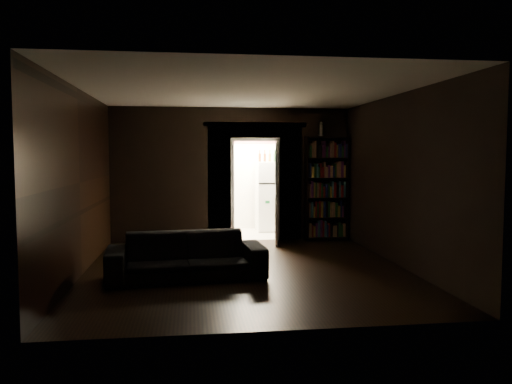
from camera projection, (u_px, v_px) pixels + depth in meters
The scene contains 9 objects.
ground at pixel (246, 270), 7.86m from camera, with size 5.50×5.50×0.00m, color black.
room_walls at pixel (239, 162), 8.80m from camera, with size 5.02×5.61×2.84m.
kitchen_alcove at pixel (249, 181), 11.66m from camera, with size 2.20×1.80×2.60m.
sofa at pixel (186, 249), 7.32m from camera, with size 2.28×0.99×0.88m, color black.
bookshelf at pixel (326, 188), 10.60m from camera, with size 0.90×0.32×2.20m, color black.
refrigerator at pixel (272, 196), 11.92m from camera, with size 0.74×0.68×1.65m, color white.
door at pixel (277, 193), 10.19m from camera, with size 0.85×0.05×2.05m, color white.
figurine at pixel (321, 129), 10.51m from camera, with size 0.10×0.10×0.31m, color silver.
bottles at pixel (270, 156), 11.75m from camera, with size 0.69×0.09×0.28m, color black.
Camera 1 is at (-0.85, -7.70, 1.82)m, focal length 35.00 mm.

